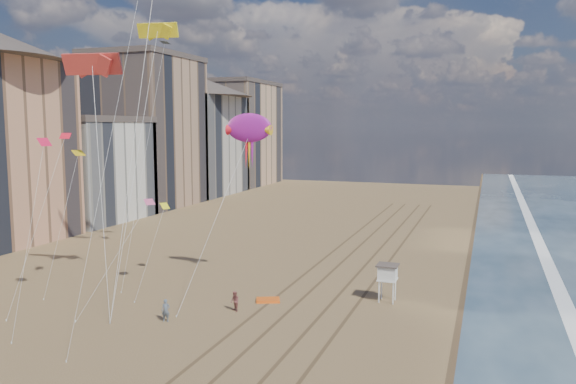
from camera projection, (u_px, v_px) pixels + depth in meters
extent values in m
plane|color=#42301E|center=(510.00, 275.00, 58.20)|extent=(260.00, 260.00, 0.00)
plane|color=white|center=(554.00, 279.00, 56.79)|extent=(260.00, 260.00, 0.00)
cube|color=brown|center=(295.00, 282.00, 55.62)|extent=(0.28, 120.00, 0.01)
cube|color=brown|center=(318.00, 284.00, 54.82)|extent=(0.28, 120.00, 0.01)
cube|color=brown|center=(346.00, 287.00, 53.88)|extent=(0.28, 120.00, 0.01)
cube|color=brown|center=(368.00, 289.00, 53.14)|extent=(0.28, 120.00, 0.01)
cube|color=silver|center=(90.00, 171.00, 91.79)|extent=(14.00, 18.00, 16.00)
cube|color=#473D38|center=(88.00, 119.00, 90.79)|extent=(14.28, 18.36, 1.00)
cube|color=tan|center=(147.00, 133.00, 108.25)|extent=(16.00, 20.00, 28.00)
cube|color=#473D38|center=(144.00, 57.00, 106.55)|extent=(16.32, 20.40, 1.00)
cube|color=#BCB2A3|center=(199.00, 145.00, 127.13)|extent=(15.00, 22.00, 22.00)
cone|color=#473D38|center=(198.00, 86.00, 125.58)|extent=(34.22, 34.22, 4.40)
cube|color=tan|center=(238.00, 135.00, 147.63)|extent=(16.00, 24.00, 26.00)
cube|color=#473D38|center=(237.00, 83.00, 146.05)|extent=(16.32, 24.48, 1.00)
cylinder|color=silver|center=(379.00, 292.00, 49.08)|extent=(0.12, 0.12, 1.85)
cylinder|color=silver|center=(393.00, 294.00, 48.66)|extent=(0.12, 0.12, 1.85)
cylinder|color=silver|center=(381.00, 289.00, 50.23)|extent=(0.12, 0.12, 1.85)
cylinder|color=silver|center=(395.00, 290.00, 49.82)|extent=(0.12, 0.12, 1.85)
cube|color=silver|center=(387.00, 279.00, 49.32)|extent=(1.64, 1.64, 0.12)
cube|color=silver|center=(388.00, 272.00, 49.25)|extent=(1.54, 1.54, 1.13)
cube|color=#473D38|center=(388.00, 265.00, 49.17)|extent=(1.85, 1.85, 0.10)
cube|color=#FF6015|center=(268.00, 300.00, 49.56)|extent=(2.40, 2.01, 0.23)
ellipsoid|color=#9C1890|center=(249.00, 128.00, 52.51)|extent=(4.52, 0.85, 2.69)
cone|color=red|center=(233.00, 130.00, 53.08)|extent=(1.21, 1.01, 1.01)
cone|color=yellow|center=(265.00, 130.00, 51.99)|extent=(1.21, 1.01, 1.01)
cylinder|color=silver|center=(215.00, 221.00, 49.06)|extent=(0.03, 0.03, 17.63)
imported|color=slate|center=(166.00, 310.00, 44.38)|extent=(0.75, 0.60, 1.81)
imported|color=brown|center=(235.00, 301.00, 46.80)|extent=(1.06, 1.03, 1.72)
cube|color=yellow|center=(158.00, 30.00, 60.84)|extent=(4.59, 1.54, 1.57)
cube|color=red|center=(92.00, 64.00, 49.43)|extent=(5.45, 1.79, 1.85)
plane|color=#D5537E|center=(149.00, 202.00, 51.85)|extent=(1.50, 1.51, 0.46)
plane|color=yellow|center=(165.00, 206.00, 56.38)|extent=(1.23, 1.28, 0.55)
plane|color=gold|center=(78.00, 153.00, 55.24)|extent=(1.73, 1.78, 0.54)
plane|color=red|center=(44.00, 142.00, 44.61)|extent=(1.34, 1.44, 0.64)
plane|color=black|center=(165.00, 42.00, 57.44)|extent=(1.56, 1.59, 0.45)
plane|color=red|center=(65.00, 136.00, 48.85)|extent=(1.44, 1.40, 0.49)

